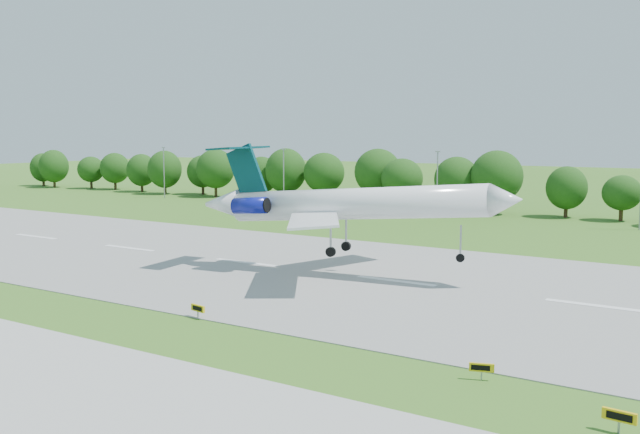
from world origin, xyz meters
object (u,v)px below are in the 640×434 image
(airliner, at_px, (340,203))
(taxi_sign_left, at_px, (198,308))
(service_vehicle_b, at_px, (412,212))
(service_vehicle_a, at_px, (343,207))

(airliner, height_order, taxi_sign_left, airliner)
(service_vehicle_b, bearing_deg, taxi_sign_left, -173.94)
(service_vehicle_b, bearing_deg, service_vehicle_a, 85.07)
(taxi_sign_left, height_order, service_vehicle_a, taxi_sign_left)
(taxi_sign_left, xyz_separation_m, service_vehicle_b, (-18.00, 80.04, -0.31))
(airliner, relative_size, taxi_sign_left, 22.23)
(service_vehicle_a, relative_size, service_vehicle_b, 1.09)
(taxi_sign_left, relative_size, service_vehicle_a, 0.47)
(service_vehicle_a, distance_m, service_vehicle_b, 15.03)
(airliner, bearing_deg, taxi_sign_left, -99.16)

